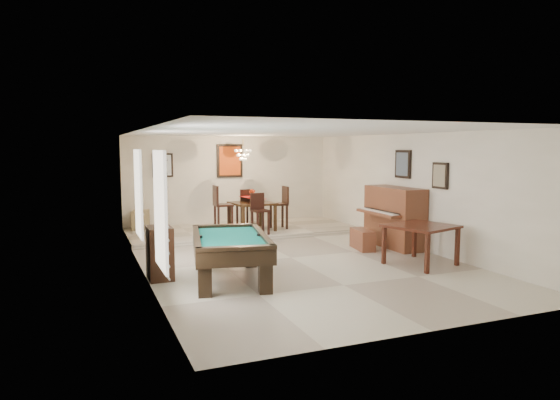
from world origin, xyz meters
TOP-DOWN VIEW (x-y plane):
  - ground_plane at (0.00, 0.00)m, footprint 6.00×9.00m
  - wall_back at (0.00, 4.50)m, footprint 6.00×0.04m
  - wall_front at (0.00, -4.50)m, footprint 6.00×0.04m
  - wall_left at (-3.00, 0.00)m, footprint 0.04×9.00m
  - wall_right at (3.00, 0.00)m, footprint 0.04×9.00m
  - ceiling at (0.00, 0.00)m, footprint 6.00×9.00m
  - dining_step at (0.00, 3.25)m, footprint 6.00×2.50m
  - window_left_front at (-2.97, -2.20)m, footprint 0.06×1.00m
  - window_left_rear at (-2.97, 0.60)m, footprint 0.06×1.00m
  - pool_table at (-1.66, -1.21)m, footprint 1.64×2.46m
  - square_table at (2.11, -1.51)m, footprint 1.43×1.43m
  - upright_piano at (2.52, 0.19)m, footprint 0.93×1.66m
  - piano_bench at (1.84, 0.19)m, footprint 0.44×0.85m
  - apothecary_chest at (-2.78, -0.68)m, footprint 0.41×0.61m
  - dining_table at (0.16, 2.93)m, footprint 1.12×1.12m
  - flower_vase at (0.16, 2.93)m, footprint 0.16×0.16m
  - dining_chair_south at (0.13, 2.24)m, footprint 0.42×0.42m
  - dining_chair_north at (0.17, 3.67)m, footprint 0.42×0.42m
  - dining_chair_west at (-0.63, 2.91)m, footprint 0.45×0.45m
  - dining_chair_east at (0.89, 2.90)m, footprint 0.43×0.43m
  - corner_bench at (-2.56, 4.16)m, footprint 0.53×0.62m
  - chandelier at (0.00, 3.20)m, footprint 0.44×0.44m
  - back_painting at (0.00, 4.46)m, footprint 0.75×0.06m
  - back_mirror at (-1.90, 4.46)m, footprint 0.55×0.06m
  - right_picture_upper at (2.96, 0.30)m, footprint 0.06×0.55m
  - right_picture_lower at (2.96, -1.00)m, footprint 0.06×0.45m

SIDE VIEW (x-z plane):
  - ground_plane at x=0.00m, z-range -0.02..0.00m
  - dining_step at x=0.00m, z-range 0.00..0.12m
  - piano_bench at x=1.84m, z-range 0.00..0.45m
  - corner_bench at x=-2.56m, z-range 0.12..0.61m
  - pool_table at x=-1.66m, z-range 0.00..0.76m
  - square_table at x=2.11m, z-range 0.00..0.79m
  - apothecary_chest at x=-2.78m, z-range 0.00..0.92m
  - dining_table at x=0.16m, z-range 0.12..0.97m
  - dining_chair_south at x=0.13m, z-range 0.12..1.15m
  - dining_chair_north at x=0.17m, z-range 0.12..1.15m
  - dining_chair_east at x=0.89m, z-range 0.12..1.25m
  - upright_piano at x=2.52m, z-range 0.00..1.38m
  - dining_chair_west at x=-0.63m, z-range 0.12..1.32m
  - flower_vase at x=0.16m, z-range 0.97..1.20m
  - wall_back at x=0.00m, z-range 0.00..2.60m
  - wall_front at x=0.00m, z-range 0.00..2.60m
  - wall_left at x=-3.00m, z-range 0.00..2.60m
  - wall_right at x=3.00m, z-range 0.00..2.60m
  - window_left_front at x=-2.97m, z-range 0.55..2.25m
  - window_left_rear at x=-2.97m, z-range 0.55..2.25m
  - right_picture_lower at x=2.96m, z-range 1.42..1.98m
  - back_mirror at x=-1.90m, z-range 1.48..2.12m
  - back_painting at x=0.00m, z-range 1.42..2.38m
  - right_picture_upper at x=2.96m, z-range 1.57..2.23m
  - chandelier at x=0.00m, z-range 1.90..2.50m
  - ceiling at x=0.00m, z-range 2.58..2.62m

